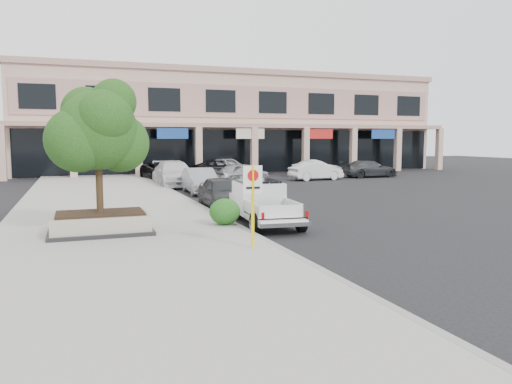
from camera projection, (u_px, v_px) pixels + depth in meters
ground at (303, 237)px, 16.14m from camera, size 120.00×120.00×0.00m
sidewalk at (114, 217)px, 19.87m from camera, size 8.00×52.00×0.15m
curb at (210, 212)px, 21.21m from camera, size 0.20×52.00×0.15m
strip_mall at (231, 123)px, 50.05m from camera, size 40.55×12.43×9.50m
planter at (101, 223)px, 16.04m from camera, size 3.20×2.20×0.68m
planter_tree at (102, 131)px, 15.92m from camera, size 2.90×2.55×4.00m
no_parking_sign at (253, 195)px, 13.76m from camera, size 0.55×0.09×2.30m
hedge at (225, 212)px, 17.54m from camera, size 1.10×0.99×0.93m
pickup_truck at (265, 203)px, 18.36m from camera, size 2.30×5.20×1.59m
curb_car_a at (223, 193)px, 22.67m from camera, size 1.76×4.31×1.46m
curb_car_b at (200, 181)px, 28.88m from camera, size 1.70×4.50×1.47m
curb_car_c at (174, 174)px, 33.34m from camera, size 2.38×5.73×1.66m
curb_car_d at (164, 170)px, 38.00m from camera, size 3.17×5.76×1.53m
lot_car_a at (242, 173)px, 36.17m from camera, size 4.45×2.72×1.41m
lot_car_b at (316, 171)px, 38.24m from camera, size 4.34×1.92×1.39m
lot_car_c at (369, 169)px, 41.03m from camera, size 4.78×1.98×1.38m
lot_car_d at (221, 169)px, 41.72m from camera, size 4.90×2.36×1.35m
lot_car_e at (229, 166)px, 43.62m from camera, size 4.71×2.28×1.55m
lot_car_f at (317, 168)px, 41.63m from camera, size 4.50×2.95×1.40m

